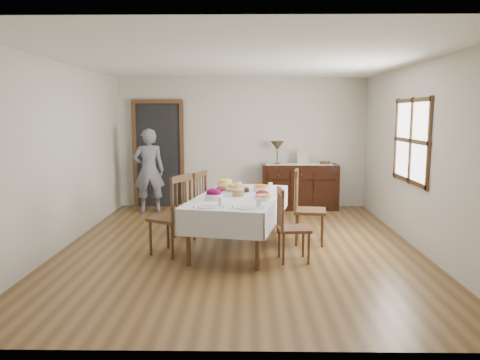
{
  "coord_description": "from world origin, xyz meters",
  "views": [
    {
      "loc": [
        0.1,
        -6.52,
        1.89
      ],
      "look_at": [
        0.0,
        0.1,
        0.95
      ],
      "focal_mm": 35.0,
      "sensor_mm": 36.0,
      "label": 1
    }
  ],
  "objects_px": {
    "chair_right_near": "(290,225)",
    "chair_right_far": "(306,206)",
    "person": "(149,168)",
    "chair_left_far": "(192,204)",
    "dining_table": "(239,202)",
    "table_lamp": "(277,146)",
    "sideboard": "(300,187)",
    "chair_left_near": "(173,214)"
  },
  "relations": [
    {
      "from": "chair_left_far",
      "to": "person",
      "type": "xyz_separation_m",
      "value": [
        -1.04,
        1.81,
        0.35
      ]
    },
    {
      "from": "chair_left_far",
      "to": "person",
      "type": "relative_size",
      "value": 0.59
    },
    {
      "from": "chair_left_near",
      "to": "chair_right_far",
      "type": "distance_m",
      "value": 1.95
    },
    {
      "from": "chair_right_near",
      "to": "chair_right_far",
      "type": "xyz_separation_m",
      "value": [
        0.31,
        0.86,
        0.07
      ]
    },
    {
      "from": "chair_left_near",
      "to": "person",
      "type": "relative_size",
      "value": 0.63
    },
    {
      "from": "dining_table",
      "to": "table_lamp",
      "type": "xyz_separation_m",
      "value": [
        0.71,
        2.73,
        0.59
      ]
    },
    {
      "from": "sideboard",
      "to": "chair_right_near",
      "type": "bearing_deg",
      "value": -98.43
    },
    {
      "from": "dining_table",
      "to": "chair_left_far",
      "type": "distance_m",
      "value": 0.96
    },
    {
      "from": "chair_left_far",
      "to": "person",
      "type": "height_order",
      "value": "person"
    },
    {
      "from": "chair_right_far",
      "to": "chair_left_near",
      "type": "bearing_deg",
      "value": 116.13
    },
    {
      "from": "chair_right_far",
      "to": "sideboard",
      "type": "height_order",
      "value": "chair_right_far"
    },
    {
      "from": "dining_table",
      "to": "chair_left_near",
      "type": "distance_m",
      "value": 0.95
    },
    {
      "from": "dining_table",
      "to": "table_lamp",
      "type": "relative_size",
      "value": 5.14
    },
    {
      "from": "chair_left_near",
      "to": "chair_right_near",
      "type": "xyz_separation_m",
      "value": [
        1.55,
        -0.26,
        -0.07
      ]
    },
    {
      "from": "person",
      "to": "chair_right_far",
      "type": "bearing_deg",
      "value": 128.46
    },
    {
      "from": "chair_left_far",
      "to": "chair_right_near",
      "type": "bearing_deg",
      "value": 70.9
    },
    {
      "from": "table_lamp",
      "to": "chair_right_near",
      "type": "bearing_deg",
      "value": -90.72
    },
    {
      "from": "dining_table",
      "to": "person",
      "type": "distance_m",
      "value": 3.0
    },
    {
      "from": "dining_table",
      "to": "chair_right_far",
      "type": "height_order",
      "value": "chair_right_far"
    },
    {
      "from": "chair_left_near",
      "to": "chair_right_near",
      "type": "relative_size",
      "value": 1.15
    },
    {
      "from": "chair_right_far",
      "to": "sideboard",
      "type": "distance_m",
      "value": 2.53
    },
    {
      "from": "chair_left_far",
      "to": "chair_right_far",
      "type": "relative_size",
      "value": 0.94
    },
    {
      "from": "chair_right_near",
      "to": "chair_left_far",
      "type": "bearing_deg",
      "value": 43.58
    },
    {
      "from": "dining_table",
      "to": "sideboard",
      "type": "distance_m",
      "value": 3.01
    },
    {
      "from": "chair_left_near",
      "to": "sideboard",
      "type": "height_order",
      "value": "chair_left_near"
    },
    {
      "from": "chair_left_near",
      "to": "chair_right_near",
      "type": "bearing_deg",
      "value": 109.7
    },
    {
      "from": "dining_table",
      "to": "chair_left_far",
      "type": "bearing_deg",
      "value": 152.27
    },
    {
      "from": "dining_table",
      "to": "chair_left_near",
      "type": "xyz_separation_m",
      "value": [
        -0.88,
        -0.35,
        -0.11
      ]
    },
    {
      "from": "dining_table",
      "to": "chair_right_near",
      "type": "height_order",
      "value": "chair_right_near"
    },
    {
      "from": "chair_right_near",
      "to": "person",
      "type": "xyz_separation_m",
      "value": [
        -2.44,
        3.02,
        0.38
      ]
    },
    {
      "from": "chair_left_near",
      "to": "sideboard",
      "type": "xyz_separation_m",
      "value": [
        2.05,
        3.12,
        -0.1
      ]
    },
    {
      "from": "chair_left_near",
      "to": "chair_right_far",
      "type": "bearing_deg",
      "value": 137.08
    },
    {
      "from": "dining_table",
      "to": "chair_right_near",
      "type": "relative_size",
      "value": 2.48
    },
    {
      "from": "chair_left_near",
      "to": "chair_left_far",
      "type": "distance_m",
      "value": 0.96
    },
    {
      "from": "sideboard",
      "to": "person",
      "type": "bearing_deg",
      "value": -173.09
    },
    {
      "from": "person",
      "to": "dining_table",
      "type": "bearing_deg",
      "value": 113.03
    },
    {
      "from": "chair_left_far",
      "to": "chair_right_near",
      "type": "height_order",
      "value": "chair_left_far"
    },
    {
      "from": "chair_right_near",
      "to": "person",
      "type": "distance_m",
      "value": 3.9
    },
    {
      "from": "table_lamp",
      "to": "chair_left_far",
      "type": "bearing_deg",
      "value": -124.08
    },
    {
      "from": "dining_table",
      "to": "table_lamp",
      "type": "bearing_deg",
      "value": 87.27
    },
    {
      "from": "dining_table",
      "to": "chair_right_near",
      "type": "xyz_separation_m",
      "value": [
        0.67,
        -0.61,
        -0.18
      ]
    },
    {
      "from": "person",
      "to": "chair_left_far",
      "type": "bearing_deg",
      "value": 106.65
    }
  ]
}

